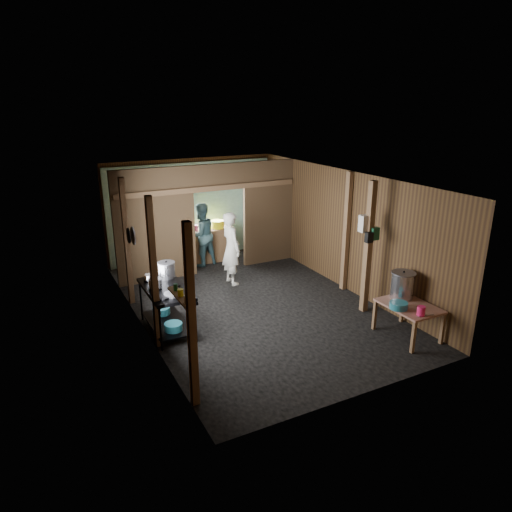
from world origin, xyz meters
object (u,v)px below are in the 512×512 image
stock_pot (402,285)px  pink_bucket (421,311)px  yellow_tub (217,224)px  cook (231,248)px  prep_table (408,321)px  stove_pot_large (167,270)px  gas_range (167,309)px

stock_pot → pink_bucket: size_ratio=3.14×
yellow_tub → cook: (-0.38, -1.71, -0.12)m
prep_table → pink_bucket: size_ratio=6.39×
yellow_tub → stove_pot_large: bearing=-127.8°
stove_pot_large → pink_bucket: 4.54m
stove_pot_large → yellow_tub: stove_pot_large is taller
pink_bucket → yellow_tub: size_ratio=0.45×
gas_range → cook: 2.58m
gas_range → stock_pot: 4.26m
stock_pot → pink_bucket: 0.76m
stock_pot → yellow_tub: bearing=105.8°
prep_table → cook: size_ratio=0.62×
cook → yellow_tub: bearing=-15.6°
cook → gas_range: bearing=125.6°
pink_bucket → yellow_tub: bearing=101.6°
stove_pot_large → yellow_tub: (2.21, 2.84, -0.04)m
prep_table → cook: cook is taller
yellow_tub → cook: size_ratio=0.21×
stove_pot_large → stock_pot: bearing=-32.0°
stove_pot_large → pink_bucket: size_ratio=2.04×
stove_pot_large → stock_pot: 4.31m
gas_range → prep_table: size_ratio=1.40×
gas_range → stove_pot_large: bearing=69.8°
pink_bucket → gas_range: bearing=144.7°
gas_range → cook: size_ratio=0.86×
stock_pot → cook: cook is taller
stove_pot_large → cook: cook is taller
stock_pot → pink_bucket: stock_pot is taller
prep_table → stove_pot_large: size_ratio=3.14×
stock_pot → cook: 3.87m
prep_table → cook: bearing=114.7°
stock_pot → pink_bucket: (-0.25, -0.71, -0.15)m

